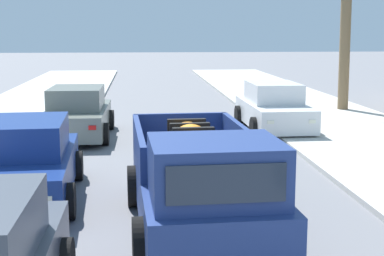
{
  "coord_description": "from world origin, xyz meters",
  "views": [
    {
      "loc": [
        -1.19,
        -2.32,
        3.24
      ],
      "look_at": [
        -0.11,
        9.33,
        1.2
      ],
      "focal_mm": 53.03,
      "sensor_mm": 36.0,
      "label": 1
    }
  ],
  "objects_px": {
    "pickup_truck": "(199,184)",
    "car_left_near": "(77,114)",
    "car_right_mid": "(25,163)",
    "car_left_mid": "(274,108)"
  },
  "relations": [
    {
      "from": "pickup_truck",
      "to": "car_left_mid",
      "type": "distance_m",
      "value": 9.87
    },
    {
      "from": "pickup_truck",
      "to": "car_left_near",
      "type": "relative_size",
      "value": 1.24
    },
    {
      "from": "car_right_mid",
      "to": "car_left_near",
      "type": "bearing_deg",
      "value": 87.09
    },
    {
      "from": "car_left_near",
      "to": "car_left_mid",
      "type": "xyz_separation_m",
      "value": [
        6.22,
        0.74,
        0.0
      ]
    },
    {
      "from": "pickup_truck",
      "to": "car_left_mid",
      "type": "relative_size",
      "value": 1.24
    },
    {
      "from": "car_left_near",
      "to": "car_left_mid",
      "type": "height_order",
      "value": "same"
    },
    {
      "from": "car_left_near",
      "to": "pickup_truck",
      "type": "bearing_deg",
      "value": -71.74
    },
    {
      "from": "car_right_mid",
      "to": "pickup_truck",
      "type": "bearing_deg",
      "value": -34.52
    },
    {
      "from": "pickup_truck",
      "to": "car_left_near",
      "type": "xyz_separation_m",
      "value": [
        -2.81,
        8.52,
        -0.1
      ]
    },
    {
      "from": "car_left_near",
      "to": "car_right_mid",
      "type": "xyz_separation_m",
      "value": [
        -0.32,
        -6.37,
        0.0
      ]
    }
  ]
}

